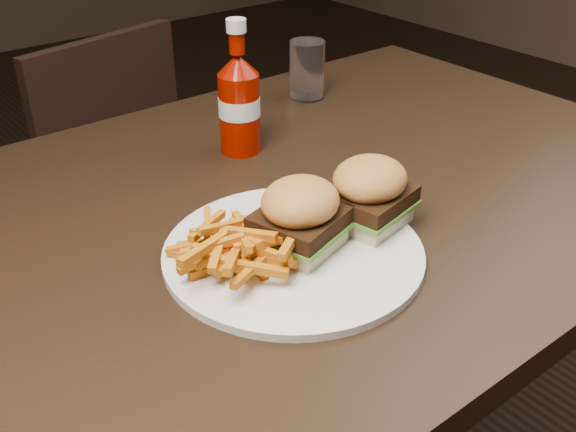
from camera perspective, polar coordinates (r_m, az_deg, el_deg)
dining_table at (r=0.94m, az=0.97°, el=1.22°), size 1.20×0.80×0.04m
chair_far at (r=1.68m, az=-17.31°, el=2.09°), size 0.44×0.44×0.04m
plate at (r=0.79m, az=0.45°, el=-3.10°), size 0.31×0.31×0.01m
sandwich_half_a at (r=0.79m, az=1.01°, el=-1.95°), size 0.11×0.10×0.02m
sandwich_half_b at (r=0.84m, az=6.75°, el=0.10°), size 0.10×0.10×0.02m
fries_pile at (r=0.75m, az=-3.88°, el=-2.70°), size 0.14×0.14×0.05m
ketchup_bottle at (r=1.03m, az=-4.12°, el=8.62°), size 0.08×0.08×0.12m
tumbler at (r=1.24m, az=1.62°, el=12.36°), size 0.08×0.08×0.10m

